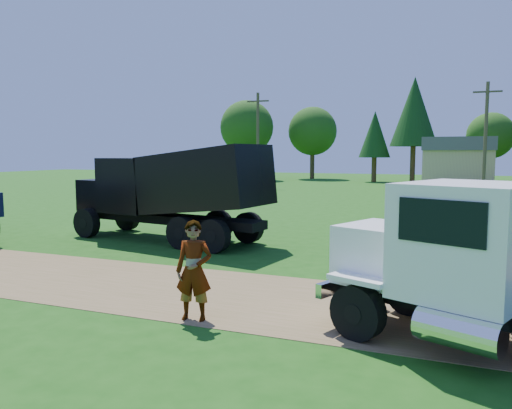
% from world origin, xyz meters
% --- Properties ---
extents(ground, '(140.00, 140.00, 0.00)m').
position_xyz_m(ground, '(0.00, 0.00, 0.00)').
color(ground, '#1A4F11').
rests_on(ground, ground).
extents(dirt_track, '(120.00, 4.20, 0.01)m').
position_xyz_m(dirt_track, '(0.00, 0.00, 0.01)').
color(dirt_track, brown).
rests_on(dirt_track, ground).
extents(white_semi_tractor, '(6.82, 4.45, 4.08)m').
position_xyz_m(white_semi_tractor, '(4.04, -1.37, 1.39)').
color(white_semi_tractor, black).
rests_on(white_semi_tractor, ground).
extents(black_dump_truck, '(8.31, 3.64, 3.53)m').
position_xyz_m(black_dump_truck, '(-5.83, 5.71, 1.94)').
color(black_dump_truck, black).
rests_on(black_dump_truck, ground).
extents(spectator_a, '(0.79, 0.60, 1.95)m').
position_xyz_m(spectator_a, '(-0.87, -1.77, 0.98)').
color(spectator_a, '#999999').
rests_on(spectator_a, ground).
extents(spectator_b, '(1.20, 1.17, 1.96)m').
position_xyz_m(spectator_b, '(5.50, 7.55, 0.98)').
color(spectator_b, '#999999').
rests_on(spectator_b, ground).
extents(tan_shed, '(6.20, 5.40, 4.70)m').
position_xyz_m(tan_shed, '(4.00, 40.00, 2.42)').
color(tan_shed, tan).
rests_on(tan_shed, ground).
extents(utility_poles, '(42.20, 0.28, 9.00)m').
position_xyz_m(utility_poles, '(6.00, 35.00, 4.71)').
color(utility_poles, '#463A27').
rests_on(utility_poles, ground).
extents(tree_row, '(53.60, 13.66, 11.56)m').
position_xyz_m(tree_row, '(5.79, 50.12, 6.48)').
color(tree_row, '#3D2D19').
rests_on(tree_row, ground).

